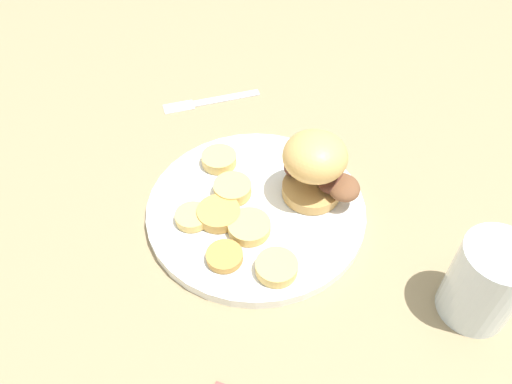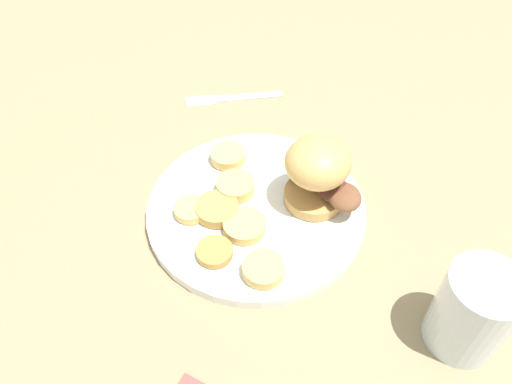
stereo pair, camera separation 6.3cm
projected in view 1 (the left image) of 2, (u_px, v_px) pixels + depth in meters
ground_plane at (256, 213)px, 0.66m from camera, size 4.00×4.00×0.00m
dinner_plate at (256, 208)px, 0.65m from camera, size 0.28×0.28×0.02m
sandwich at (317, 167)px, 0.62m from camera, size 0.11×0.08×0.10m
potato_round_0 at (219, 159)px, 0.69m from camera, size 0.05×0.05×0.01m
potato_round_1 at (277, 267)px, 0.57m from camera, size 0.05×0.05×0.01m
potato_round_2 at (253, 227)px, 0.61m from camera, size 0.05×0.05×0.01m
potato_round_3 at (225, 256)px, 0.59m from camera, size 0.04×0.04×0.01m
potato_round_4 at (219, 214)px, 0.63m from camera, size 0.06×0.06×0.01m
potato_round_5 at (192, 217)px, 0.63m from camera, size 0.04×0.04×0.01m
potato_round_6 at (233, 189)px, 0.65m from camera, size 0.05×0.05×0.02m
fork at (210, 101)px, 0.82m from camera, size 0.15×0.09×0.00m
drinking_glass at (486, 282)px, 0.53m from camera, size 0.08×0.08×0.11m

